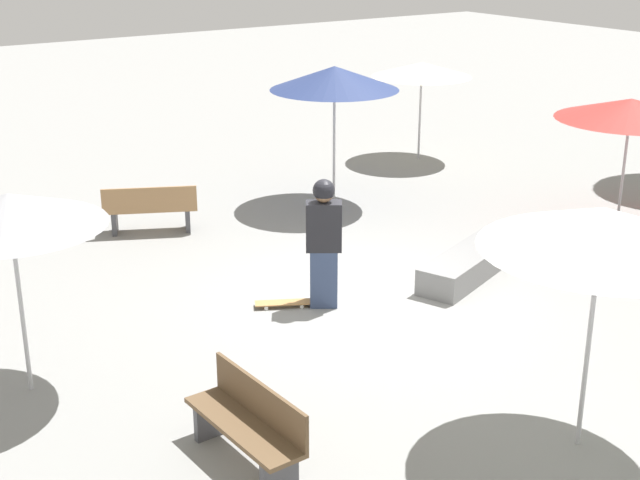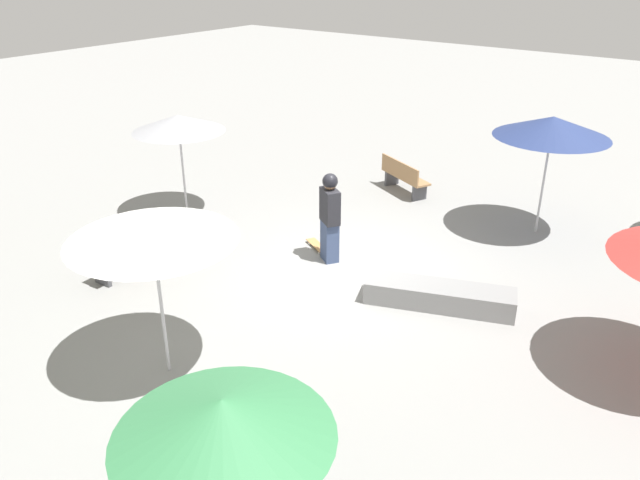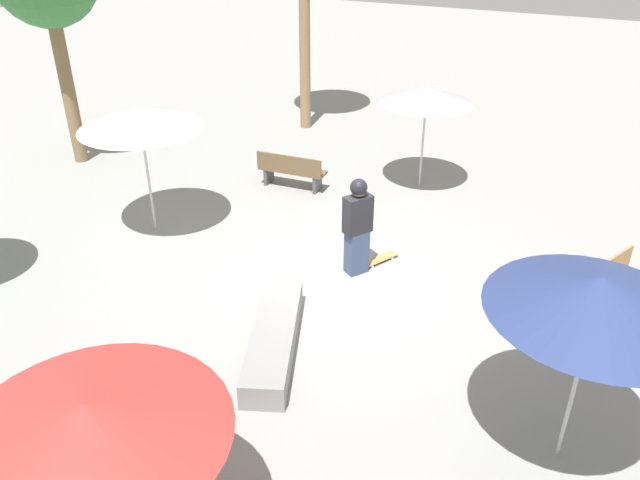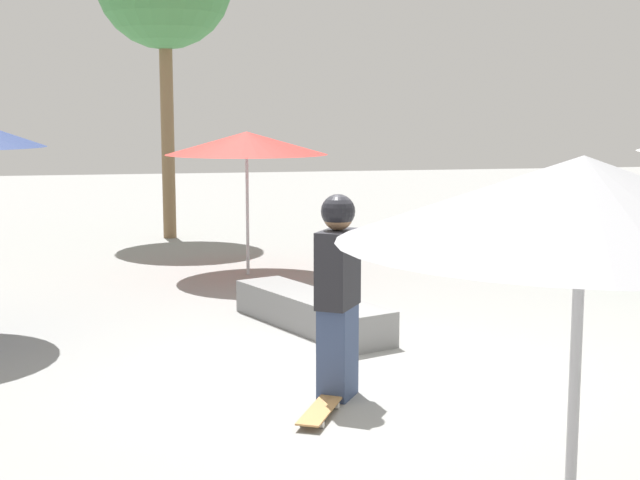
% 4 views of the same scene
% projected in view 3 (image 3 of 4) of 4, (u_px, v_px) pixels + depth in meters
% --- Properties ---
extents(ground_plane, '(60.00, 60.00, 0.00)m').
position_uv_depth(ground_plane, '(338.00, 284.00, 11.08)').
color(ground_plane, gray).
extents(skater_main, '(0.49, 0.56, 1.84)m').
position_uv_depth(skater_main, '(358.00, 224.00, 10.95)').
color(skater_main, '#38476B').
rests_on(skater_main, ground_plane).
extents(skateboard, '(0.55, 0.80, 0.07)m').
position_uv_depth(skateboard, '(379.00, 259.00, 11.70)').
color(skateboard, '#B7844C').
rests_on(skateboard, ground_plane).
extents(concrete_ledge, '(1.52, 2.65, 0.40)m').
position_uv_depth(concrete_ledge, '(274.00, 339.00, 9.39)').
color(concrete_ledge, gray).
rests_on(concrete_ledge, ground_plane).
extents(bench_near, '(1.09, 1.63, 0.85)m').
position_uv_depth(bench_near, '(611.00, 286.00, 10.25)').
color(bench_near, '#47474C').
rests_on(bench_near, ground_plane).
extents(bench_far, '(1.62, 0.51, 0.85)m').
position_uv_depth(bench_far, '(291.00, 171.00, 14.43)').
color(bench_far, '#47474C').
rests_on(bench_far, ground_plane).
extents(shade_umbrella_white, '(2.36, 2.36, 2.58)m').
position_uv_depth(shade_umbrella_white, '(140.00, 118.00, 11.72)').
color(shade_umbrella_white, '#B7B7BC').
rests_on(shade_umbrella_white, ground_plane).
extents(shade_umbrella_grey, '(2.09, 2.09, 2.37)m').
position_uv_depth(shade_umbrella_grey, '(427.00, 95.00, 13.67)').
color(shade_umbrella_grey, '#B7B7BC').
rests_on(shade_umbrella_grey, ground_plane).
extents(shade_umbrella_navy, '(2.39, 2.39, 2.60)m').
position_uv_depth(shade_umbrella_navy, '(599.00, 294.00, 6.58)').
color(shade_umbrella_navy, '#B7B7BC').
rests_on(shade_umbrella_navy, ground_plane).
extents(shade_umbrella_red, '(2.54, 2.54, 2.26)m').
position_uv_depth(shade_umbrella_red, '(88.00, 419.00, 5.44)').
color(shade_umbrella_red, '#B7B7BC').
rests_on(shade_umbrella_red, ground_plane).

